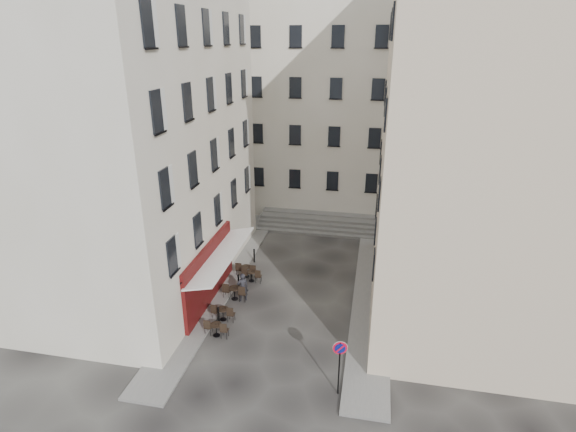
% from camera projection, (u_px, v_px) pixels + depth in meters
% --- Properties ---
extents(ground, '(90.00, 90.00, 0.00)m').
position_uv_depth(ground, '(284.00, 319.00, 23.86)').
color(ground, black).
rests_on(ground, ground).
extents(sidewalk_left, '(2.00, 22.00, 0.12)m').
position_uv_depth(sidewalk_left, '(227.00, 274.00, 28.30)').
color(sidewalk_left, slate).
rests_on(sidewalk_left, ground).
extents(sidewalk_right, '(2.00, 18.00, 0.12)m').
position_uv_depth(sidewalk_right, '(371.00, 297.00, 25.75)').
color(sidewalk_right, slate).
rests_on(sidewalk_right, ground).
extents(building_left, '(12.20, 16.20, 20.60)m').
position_uv_depth(building_left, '(108.00, 108.00, 24.69)').
color(building_left, beige).
rests_on(building_left, ground).
extents(building_right, '(12.20, 14.20, 18.60)m').
position_uv_depth(building_right, '(510.00, 140.00, 21.69)').
color(building_right, beige).
rests_on(building_right, ground).
extents(building_back, '(18.20, 10.20, 18.60)m').
position_uv_depth(building_back, '(318.00, 96.00, 37.90)').
color(building_back, beige).
rests_on(building_back, ground).
extents(cafe_storefront, '(1.74, 7.30, 3.50)m').
position_uv_depth(cafe_storefront, '(211.00, 271.00, 24.86)').
color(cafe_storefront, '#420D09').
rests_on(cafe_storefront, ground).
extents(stone_steps, '(9.00, 3.15, 0.80)m').
position_uv_depth(stone_steps, '(316.00, 223.00, 35.17)').
color(stone_steps, slate).
rests_on(stone_steps, ground).
extents(bollard_near, '(0.12, 0.12, 0.98)m').
position_uv_depth(bollard_near, '(219.00, 314.00, 23.35)').
color(bollard_near, black).
rests_on(bollard_near, ground).
extents(bollard_mid, '(0.12, 0.12, 0.98)m').
position_uv_depth(bollard_mid, '(238.00, 281.00, 26.53)').
color(bollard_mid, black).
rests_on(bollard_mid, ground).
extents(bollard_far, '(0.12, 0.12, 0.98)m').
position_uv_depth(bollard_far, '(254.00, 255.00, 29.72)').
color(bollard_far, black).
rests_on(bollard_far, ground).
extents(no_parking_sign, '(0.59, 0.17, 2.62)m').
position_uv_depth(no_parking_sign, '(340.00, 358.00, 18.19)').
color(no_parking_sign, black).
rests_on(no_parking_sign, ground).
extents(bistro_table_a, '(1.25, 0.59, 0.88)m').
position_uv_depth(bistro_table_a, '(216.00, 328.00, 22.36)').
color(bistro_table_a, black).
rests_on(bistro_table_a, ground).
extents(bistro_table_b, '(1.27, 0.60, 0.89)m').
position_uv_depth(bistro_table_b, '(223.00, 313.00, 23.63)').
color(bistro_table_b, black).
rests_on(bistro_table_b, ground).
extents(bistro_table_c, '(1.38, 0.65, 0.97)m').
position_uv_depth(bistro_table_c, '(235.00, 292.00, 25.47)').
color(bistro_table_c, black).
rests_on(bistro_table_c, ground).
extents(bistro_table_d, '(1.24, 0.58, 0.87)m').
position_uv_depth(bistro_table_d, '(252.00, 275.00, 27.39)').
color(bistro_table_d, black).
rests_on(bistro_table_d, ground).
extents(bistro_table_e, '(1.34, 0.63, 0.94)m').
position_uv_depth(bistro_table_e, '(246.00, 270.00, 27.88)').
color(bistro_table_e, black).
rests_on(bistro_table_e, ground).
extents(pedestrian, '(0.75, 0.68, 1.71)m').
position_uv_depth(pedestrian, '(243.00, 287.00, 25.27)').
color(pedestrian, '#222228').
rests_on(pedestrian, ground).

